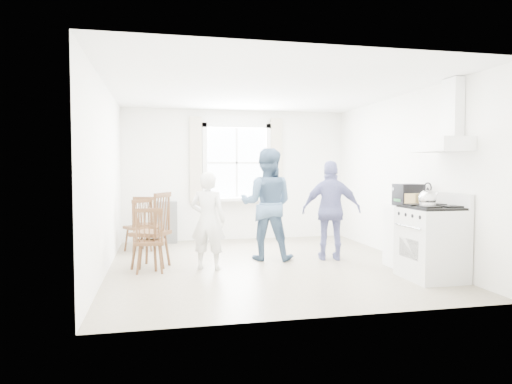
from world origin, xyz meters
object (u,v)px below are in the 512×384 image
object	(u,v)px
gas_stove	(432,242)
windsor_chair_c	(158,222)
person_mid	(267,204)
stereo_stack	(408,195)
windsor_chair_a	(140,220)
low_cabinet	(408,237)
person_left	(208,221)
windsor_chair_b	(150,233)
person_right	(331,210)

from	to	relation	value
gas_stove	windsor_chair_c	xyz separation A→B (m)	(-3.47, 1.42, 0.19)
windsor_chair_c	person_mid	xyz separation A→B (m)	(1.68, 0.29, 0.20)
stereo_stack	windsor_chair_a	xyz separation A→B (m)	(-3.83, 2.06, -0.50)
low_cabinet	gas_stove	bearing A→B (deg)	-95.68
gas_stove	person_left	world-z (taller)	person_left
windsor_chair_c	low_cabinet	bearing A→B (deg)	-11.43
windsor_chair_a	person_left	distance (m)	1.86
windsor_chair_c	person_left	xyz separation A→B (m)	(0.70, -0.23, 0.02)
stereo_stack	windsor_chair_c	xyz separation A→B (m)	(-3.53, 0.72, -0.38)
low_cabinet	person_mid	xyz separation A→B (m)	(-1.86, 1.00, 0.42)
gas_stove	windsor_chair_c	size ratio (longest dim) A/B	1.02
stereo_stack	person_left	bearing A→B (deg)	170.22
stereo_stack	windsor_chair_b	xyz separation A→B (m)	(-3.64, 0.40, -0.50)
windsor_chair_a	windsor_chair_b	distance (m)	1.67
windsor_chair_a	windsor_chair_b	size ratio (longest dim) A/B	1.01
windsor_chair_a	low_cabinet	bearing A→B (deg)	-28.20
gas_stove	stereo_stack	world-z (taller)	stereo_stack
low_cabinet	person_left	xyz separation A→B (m)	(-2.84, 0.49, 0.25)
windsor_chair_b	low_cabinet	bearing A→B (deg)	-6.20
windsor_chair_a	person_left	bearing A→B (deg)	-57.69
low_cabinet	windsor_chair_b	world-z (taller)	windsor_chair_b
windsor_chair_c	person_right	world-z (taller)	person_right
gas_stove	person_mid	distance (m)	2.50
person_mid	stereo_stack	bearing A→B (deg)	171.08
person_left	windsor_chair_a	bearing A→B (deg)	-36.45
windsor_chair_b	person_mid	bearing A→B (deg)	18.77
stereo_stack	windsor_chair_c	world-z (taller)	stereo_stack
windsor_chair_b	windsor_chair_c	distance (m)	0.36
stereo_stack	person_right	bearing A→B (deg)	138.41
stereo_stack	person_right	xyz separation A→B (m)	(-0.87, 0.77, -0.28)
person_mid	low_cabinet	bearing A→B (deg)	171.18
stereo_stack	low_cabinet	bearing A→B (deg)	38.11
gas_stove	low_cabinet	distance (m)	0.70
windsor_chair_a	windsor_chair_b	bearing A→B (deg)	-83.64
gas_stove	person_right	world-z (taller)	person_right
windsor_chair_b	person_right	distance (m)	2.81
windsor_chair_b	person_right	bearing A→B (deg)	7.64
person_right	windsor_chair_b	bearing A→B (deg)	21.82
stereo_stack	windsor_chair_c	size ratio (longest dim) A/B	0.32
windsor_chair_c	person_right	bearing A→B (deg)	1.15
person_right	windsor_chair_a	bearing A→B (deg)	-9.30
windsor_chair_c	gas_stove	bearing A→B (deg)	-22.21
gas_stove	stereo_stack	size ratio (longest dim) A/B	3.17
windsor_chair_a	person_mid	distance (m)	2.26
low_cabinet	stereo_stack	size ratio (longest dim) A/B	2.54
low_cabinet	person_right	xyz separation A→B (m)	(-0.87, 0.77, 0.33)
person_left	windsor_chair_c	bearing A→B (deg)	3.03
windsor_chair_b	stereo_stack	bearing A→B (deg)	-6.25
low_cabinet	windsor_chair_a	xyz separation A→B (m)	(-3.83, 2.05, 0.11)
stereo_stack	windsor_chair_a	world-z (taller)	stereo_stack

